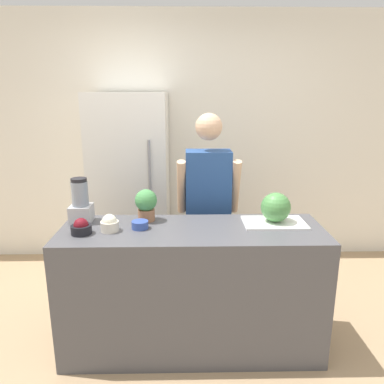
{
  "coord_description": "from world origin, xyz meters",
  "views": [
    {
      "loc": [
        -0.05,
        -2.08,
        1.8
      ],
      "look_at": [
        0.0,
        0.33,
        1.15
      ],
      "focal_mm": 35.0,
      "sensor_mm": 36.0,
      "label": 1
    }
  ],
  "objects_px": {
    "person": "(208,210)",
    "potted_plant": "(146,204)",
    "blender": "(81,203)",
    "watermelon": "(276,207)",
    "refrigerator": "(131,185)",
    "bowl_cherries": "(81,228)",
    "bowl_small_blue": "(140,225)",
    "bowl_cream": "(110,224)"
  },
  "relations": [
    {
      "from": "person",
      "to": "bowl_cherries",
      "type": "relative_size",
      "value": 12.18
    },
    {
      "from": "person",
      "to": "bowl_small_blue",
      "type": "bearing_deg",
      "value": -131.57
    },
    {
      "from": "person",
      "to": "watermelon",
      "type": "distance_m",
      "value": 0.67
    },
    {
      "from": "person",
      "to": "bowl_small_blue",
      "type": "distance_m",
      "value": 0.75
    },
    {
      "from": "bowl_cherries",
      "to": "watermelon",
      "type": "bearing_deg",
      "value": 7.73
    },
    {
      "from": "blender",
      "to": "watermelon",
      "type": "bearing_deg",
      "value": -2.59
    },
    {
      "from": "blender",
      "to": "bowl_cherries",
      "type": "bearing_deg",
      "value": -75.79
    },
    {
      "from": "bowl_cherries",
      "to": "bowl_cream",
      "type": "distance_m",
      "value": 0.18
    },
    {
      "from": "refrigerator",
      "to": "bowl_cherries",
      "type": "bearing_deg",
      "value": -96.12
    },
    {
      "from": "refrigerator",
      "to": "person",
      "type": "xyz_separation_m",
      "value": [
        0.72,
        -0.67,
        -0.05
      ]
    },
    {
      "from": "person",
      "to": "watermelon",
      "type": "relative_size",
      "value": 7.93
    },
    {
      "from": "potted_plant",
      "to": "person",
      "type": "bearing_deg",
      "value": 40.28
    },
    {
      "from": "bowl_cream",
      "to": "blender",
      "type": "xyz_separation_m",
      "value": [
        -0.24,
        0.19,
        0.09
      ]
    },
    {
      "from": "refrigerator",
      "to": "bowl_cherries",
      "type": "height_order",
      "value": "refrigerator"
    },
    {
      "from": "watermelon",
      "to": "bowl_cream",
      "type": "bearing_deg",
      "value": -173.44
    },
    {
      "from": "bowl_cherries",
      "to": "potted_plant",
      "type": "relative_size",
      "value": 0.58
    },
    {
      "from": "bowl_cherries",
      "to": "bowl_cream",
      "type": "xyz_separation_m",
      "value": [
        0.18,
        0.05,
        0.01
      ]
    },
    {
      "from": "watermelon",
      "to": "bowl_cherries",
      "type": "bearing_deg",
      "value": -172.27
    },
    {
      "from": "bowl_small_blue",
      "to": "bowl_cream",
      "type": "bearing_deg",
      "value": -167.38
    },
    {
      "from": "refrigerator",
      "to": "bowl_cherries",
      "type": "distance_m",
      "value": 1.33
    },
    {
      "from": "watermelon",
      "to": "potted_plant",
      "type": "xyz_separation_m",
      "value": [
        -0.91,
        0.08,
        0.01
      ]
    },
    {
      "from": "person",
      "to": "bowl_cherries",
      "type": "distance_m",
      "value": 1.09
    },
    {
      "from": "refrigerator",
      "to": "bowl_cream",
      "type": "height_order",
      "value": "refrigerator"
    },
    {
      "from": "bowl_small_blue",
      "to": "blender",
      "type": "height_order",
      "value": "blender"
    },
    {
      "from": "person",
      "to": "bowl_cherries",
      "type": "bearing_deg",
      "value": -143.12
    },
    {
      "from": "watermelon",
      "to": "bowl_small_blue",
      "type": "relative_size",
      "value": 1.83
    },
    {
      "from": "refrigerator",
      "to": "blender",
      "type": "xyz_separation_m",
      "value": [
        -0.2,
        -1.08,
        0.14
      ]
    },
    {
      "from": "person",
      "to": "potted_plant",
      "type": "relative_size",
      "value": 7.12
    },
    {
      "from": "bowl_small_blue",
      "to": "blender",
      "type": "bearing_deg",
      "value": 160.97
    },
    {
      "from": "refrigerator",
      "to": "potted_plant",
      "type": "relative_size",
      "value": 7.79
    },
    {
      "from": "refrigerator",
      "to": "blender",
      "type": "distance_m",
      "value": 1.11
    },
    {
      "from": "bowl_cream",
      "to": "blender",
      "type": "relative_size",
      "value": 0.38
    },
    {
      "from": "refrigerator",
      "to": "bowl_cream",
      "type": "bearing_deg",
      "value": -88.5
    },
    {
      "from": "person",
      "to": "bowl_small_blue",
      "type": "height_order",
      "value": "person"
    },
    {
      "from": "refrigerator",
      "to": "watermelon",
      "type": "relative_size",
      "value": 8.67
    },
    {
      "from": "refrigerator",
      "to": "potted_plant",
      "type": "bearing_deg",
      "value": -76.49
    },
    {
      "from": "bowl_small_blue",
      "to": "potted_plant",
      "type": "bearing_deg",
      "value": 80.12
    },
    {
      "from": "person",
      "to": "refrigerator",
      "type": "bearing_deg",
      "value": 137.08
    },
    {
      "from": "watermelon",
      "to": "potted_plant",
      "type": "relative_size",
      "value": 0.9
    },
    {
      "from": "bowl_cherries",
      "to": "bowl_cream",
      "type": "height_order",
      "value": "bowl_cream"
    },
    {
      "from": "refrigerator",
      "to": "bowl_small_blue",
      "type": "height_order",
      "value": "refrigerator"
    },
    {
      "from": "watermelon",
      "to": "person",
      "type": "bearing_deg",
      "value": 133.21
    }
  ]
}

